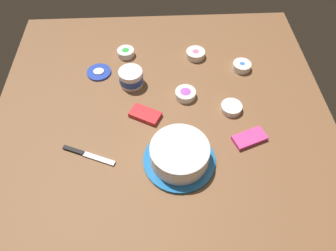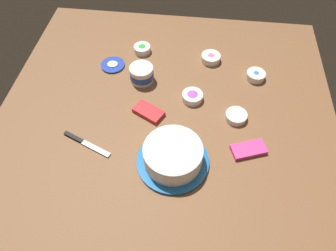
# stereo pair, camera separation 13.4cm
# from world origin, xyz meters

# --- Properties ---
(ground_plane) EXTENTS (1.54, 1.54, 0.00)m
(ground_plane) POSITION_xyz_m (0.00, 0.00, 0.00)
(ground_plane) COLOR brown
(frosted_cake) EXTENTS (0.29, 0.29, 0.11)m
(frosted_cake) POSITION_xyz_m (-0.06, 0.24, 0.05)
(frosted_cake) COLOR #1E6BB2
(frosted_cake) RESTS_ON ground_plane
(frosting_tub) EXTENTS (0.12, 0.12, 0.08)m
(frosting_tub) POSITION_xyz_m (0.14, -0.21, 0.04)
(frosting_tub) COLOR white
(frosting_tub) RESTS_ON ground_plane
(frosting_tub_lid) EXTENTS (0.12, 0.12, 0.02)m
(frosting_tub_lid) POSITION_xyz_m (0.31, -0.29, 0.01)
(frosting_tub_lid) COLOR #233DAD
(frosting_tub_lid) RESTS_ON ground_plane
(spreading_knife) EXTENTS (0.23, 0.11, 0.01)m
(spreading_knife) POSITION_xyz_m (0.33, 0.19, 0.01)
(spreading_knife) COLOR silver
(spreading_knife) RESTS_ON ground_plane
(sprinkle_bowl_blue) EXTENTS (0.09, 0.09, 0.04)m
(sprinkle_bowl_blue) POSITION_xyz_m (-0.42, -0.29, 0.02)
(sprinkle_bowl_blue) COLOR white
(sprinkle_bowl_blue) RESTS_ON ground_plane
(sprinkle_bowl_yellow) EXTENTS (0.10, 0.10, 0.03)m
(sprinkle_bowl_yellow) POSITION_xyz_m (-0.32, -0.02, 0.02)
(sprinkle_bowl_yellow) COLOR white
(sprinkle_bowl_yellow) RESTS_ON ground_plane
(sprinkle_bowl_pink) EXTENTS (0.10, 0.10, 0.04)m
(sprinkle_bowl_pink) POSITION_xyz_m (-0.19, -0.39, 0.02)
(sprinkle_bowl_pink) COLOR white
(sprinkle_bowl_pink) RESTS_ON ground_plane
(sprinkle_bowl_green) EXTENTS (0.09, 0.09, 0.04)m
(sprinkle_bowl_green) POSITION_xyz_m (0.18, -0.42, 0.02)
(sprinkle_bowl_green) COLOR white
(sprinkle_bowl_green) RESTS_ON ground_plane
(sprinkle_bowl_rainbow) EXTENTS (0.10, 0.10, 0.04)m
(sprinkle_bowl_rainbow) POSITION_xyz_m (-0.11, -0.11, 0.02)
(sprinkle_bowl_rainbow) COLOR white
(sprinkle_bowl_rainbow) RESTS_ON ground_plane
(candy_box_lower) EXTENTS (0.16, 0.12, 0.02)m
(candy_box_lower) POSITION_xyz_m (-0.37, 0.15, 0.01)
(candy_box_lower) COLOR #E53D8E
(candy_box_lower) RESTS_ON ground_plane
(candy_box_upper) EXTENTS (0.16, 0.13, 0.02)m
(candy_box_upper) POSITION_xyz_m (0.08, -0.00, 0.01)
(candy_box_upper) COLOR red
(candy_box_upper) RESTS_ON ground_plane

